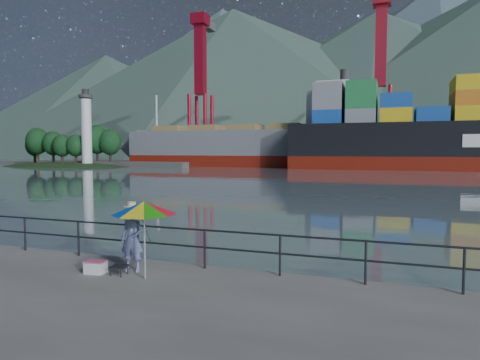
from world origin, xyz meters
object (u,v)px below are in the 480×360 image
Objects in this scene: fisherman at (132,239)px; cooler_bag at (96,268)px; beach_umbrella at (144,208)px; bulk_carrier at (260,145)px.

fisherman reaches higher than cooler_bag.
cooler_bag is (-0.77, -0.47, -0.67)m from fisherman.
beach_umbrella reaches higher than fisherman.
fisherman is 0.87× the size of beach_umbrella.
beach_umbrella is 76.41m from bulk_carrier.
fisherman is 1.20m from beach_umbrella.
beach_umbrella is (0.66, -0.47, 0.89)m from fisherman.
fisherman is at bearing 144.34° from beach_umbrella.
cooler_bag is at bearing -155.81° from fisherman.
beach_umbrella is at bearing -43.13° from fisherman.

